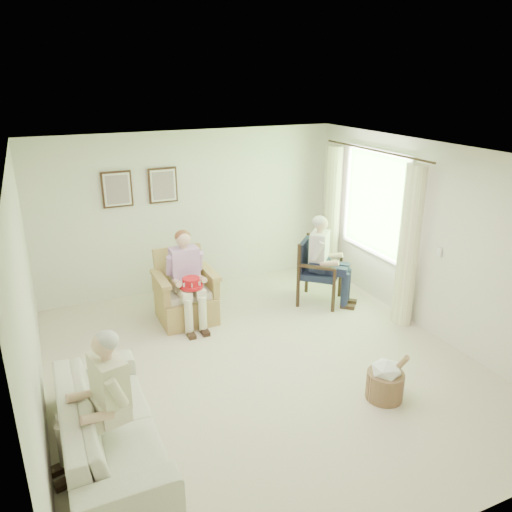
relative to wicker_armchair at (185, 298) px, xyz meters
name	(u,v)px	position (x,y,z in m)	size (l,w,h in m)	color
floor	(262,365)	(0.50, -1.60, -0.33)	(5.50, 5.50, 0.00)	beige
back_wall	(191,212)	(0.50, 1.15, 0.97)	(5.00, 0.04, 2.60)	silver
front_wall	(433,402)	(0.50, -4.35, 0.97)	(5.00, 0.04, 2.60)	silver
left_wall	(28,307)	(-2.00, -1.60, 0.97)	(0.04, 5.50, 2.60)	silver
right_wall	(431,240)	(3.00, -1.60, 0.97)	(0.04, 5.50, 2.60)	silver
ceiling	(263,154)	(0.50, -1.60, 2.27)	(5.00, 5.50, 0.02)	white
window	(375,200)	(2.96, -0.40, 1.26)	(0.13, 2.50, 1.63)	#2D6B23
curtain_left	(408,247)	(2.83, -1.38, 0.82)	(0.34, 0.34, 2.30)	#FAF4C3
curtain_right	(332,213)	(2.83, 0.58, 0.82)	(0.34, 0.34, 2.30)	#FAF4C3
framed_print_left	(117,189)	(-0.65, 1.11, 1.45)	(0.45, 0.05, 0.55)	#382114
framed_print_right	(163,185)	(0.05, 1.11, 1.45)	(0.45, 0.05, 0.55)	#382114
wicker_armchair	(185,298)	(0.00, 0.00, 0.00)	(0.81, 0.80, 1.03)	tan
wood_armchair	(317,268)	(2.10, -0.20, 0.22)	(0.65, 0.61, 0.99)	black
sofa	(109,423)	(-1.45, -2.36, -0.01)	(0.84, 2.16, 0.63)	beige
person_wicker	(187,272)	(0.00, -0.14, 0.46)	(0.40, 0.63, 1.35)	beige
person_dark	(324,255)	(2.10, -0.36, 0.48)	(0.40, 0.63, 1.38)	#1B203C
person_sofa	(107,393)	(-1.45, -2.49, 0.41)	(0.42, 0.63, 1.28)	beige
red_hat	(191,283)	(0.00, -0.34, 0.37)	(0.32, 0.32, 0.14)	red
hatbox	(386,380)	(1.46, -2.76, -0.09)	(0.48, 0.48, 0.60)	tan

